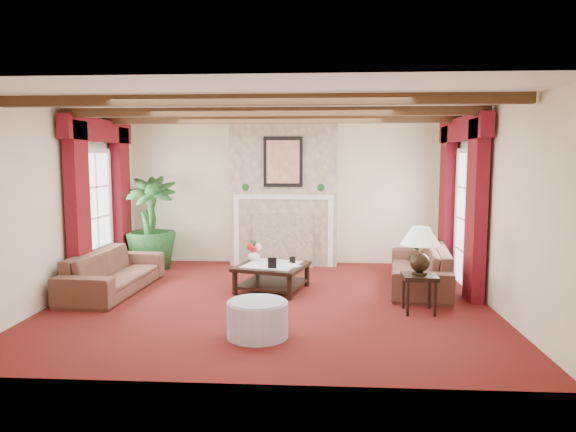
# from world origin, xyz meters

# --- Properties ---
(floor) EXTENTS (6.00, 6.00, 0.00)m
(floor) POSITION_xyz_m (0.00, 0.00, 0.00)
(floor) COLOR #44100C
(floor) RESTS_ON ground
(ceiling) EXTENTS (6.00, 6.00, 0.00)m
(ceiling) POSITION_xyz_m (0.00, 0.00, 2.70)
(ceiling) COLOR white
(ceiling) RESTS_ON floor
(back_wall) EXTENTS (6.00, 0.02, 2.70)m
(back_wall) POSITION_xyz_m (0.00, 2.75, 1.35)
(back_wall) COLOR beige
(back_wall) RESTS_ON ground
(left_wall) EXTENTS (0.02, 5.50, 2.70)m
(left_wall) POSITION_xyz_m (-3.00, 0.00, 1.35)
(left_wall) COLOR beige
(left_wall) RESTS_ON ground
(right_wall) EXTENTS (0.02, 5.50, 2.70)m
(right_wall) POSITION_xyz_m (3.00, 0.00, 1.35)
(right_wall) COLOR beige
(right_wall) RESTS_ON ground
(ceiling_beams) EXTENTS (6.00, 3.00, 0.12)m
(ceiling_beams) POSITION_xyz_m (0.00, 0.00, 2.64)
(ceiling_beams) COLOR #332010
(ceiling_beams) RESTS_ON ceiling
(fireplace) EXTENTS (2.00, 0.52, 2.70)m
(fireplace) POSITION_xyz_m (0.00, 2.55, 2.70)
(fireplace) COLOR tan
(fireplace) RESTS_ON ground
(french_door_left) EXTENTS (0.10, 1.10, 2.16)m
(french_door_left) POSITION_xyz_m (-2.97, 1.00, 2.13)
(french_door_left) COLOR white
(french_door_left) RESTS_ON ground
(french_door_right) EXTENTS (0.10, 1.10, 2.16)m
(french_door_right) POSITION_xyz_m (2.97, 1.00, 2.13)
(french_door_right) COLOR white
(french_door_right) RESTS_ON ground
(curtains_left) EXTENTS (0.20, 2.40, 2.55)m
(curtains_left) POSITION_xyz_m (-2.86, 1.00, 2.55)
(curtains_left) COLOR #560B0E
(curtains_left) RESTS_ON ground
(curtains_right) EXTENTS (0.20, 2.40, 2.55)m
(curtains_right) POSITION_xyz_m (2.86, 1.00, 2.55)
(curtains_right) COLOR #560B0E
(curtains_right) RESTS_ON ground
(sofa_left) EXTENTS (2.18, 0.83, 0.83)m
(sofa_left) POSITION_xyz_m (-2.43, 0.34, 0.41)
(sofa_left) COLOR #370F19
(sofa_left) RESTS_ON ground
(sofa_right) EXTENTS (2.34, 1.24, 0.85)m
(sofa_right) POSITION_xyz_m (2.24, 0.89, 0.42)
(sofa_right) COLOR #370F19
(sofa_right) RESTS_ON ground
(potted_palm) EXTENTS (1.42, 1.95, 0.94)m
(potted_palm) POSITION_xyz_m (-2.40, 1.98, 0.47)
(potted_palm) COLOR black
(potted_palm) RESTS_ON ground
(small_plant) EXTENTS (1.59, 1.59, 0.66)m
(small_plant) POSITION_xyz_m (2.52, 1.69, 0.33)
(small_plant) COLOR black
(small_plant) RESTS_ON ground
(coffee_table) EXTENTS (1.20, 1.20, 0.40)m
(coffee_table) POSITION_xyz_m (-0.04, 0.55, 0.20)
(coffee_table) COLOR black
(coffee_table) RESTS_ON ground
(side_table) EXTENTS (0.51, 0.51, 0.51)m
(side_table) POSITION_xyz_m (1.98, -0.46, 0.25)
(side_table) COLOR black
(side_table) RESTS_ON ground
(ottoman) EXTENTS (0.69, 0.69, 0.40)m
(ottoman) POSITION_xyz_m (-0.02, -1.52, 0.20)
(ottoman) COLOR #B1A7BE
(ottoman) RESTS_ON ground
(table_lamp) EXTENTS (0.51, 0.51, 0.64)m
(table_lamp) POSITION_xyz_m (1.98, -0.46, 0.83)
(table_lamp) COLOR black
(table_lamp) RESTS_ON side_table
(flower_vase) EXTENTS (0.31, 0.31, 0.19)m
(flower_vase) POSITION_xyz_m (-0.36, 0.82, 0.49)
(flower_vase) COLOR silver
(flower_vase) RESTS_ON coffee_table
(book) EXTENTS (0.24, 0.23, 0.29)m
(book) POSITION_xyz_m (0.16, 0.37, 0.55)
(book) COLOR black
(book) RESTS_ON coffee_table
(photo_frame_a) EXTENTS (0.13, 0.03, 0.17)m
(photo_frame_a) POSITION_xyz_m (-0.01, 0.25, 0.48)
(photo_frame_a) COLOR black
(photo_frame_a) RESTS_ON coffee_table
(photo_frame_b) EXTENTS (0.09, 0.03, 0.12)m
(photo_frame_b) POSITION_xyz_m (0.26, 0.62, 0.46)
(photo_frame_b) COLOR black
(photo_frame_b) RESTS_ON coffee_table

